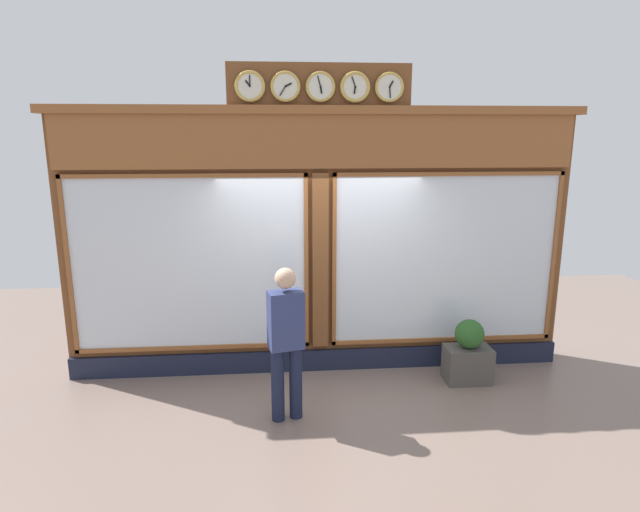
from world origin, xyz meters
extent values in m
cube|color=brown|center=(0.00, -0.15, 1.62)|extent=(6.33, 0.30, 3.25)
cube|color=#191E33|center=(0.00, 0.02, 0.14)|extent=(6.33, 0.08, 0.28)
cube|color=brown|center=(0.00, 0.04, 2.93)|extent=(6.20, 0.08, 0.63)
cube|color=brown|center=(0.00, 0.02, 3.30)|extent=(6.46, 0.20, 0.10)
cube|color=silver|center=(-1.61, 0.01, 1.46)|extent=(2.82, 0.02, 2.12)
cube|color=brown|center=(-1.61, 0.04, 2.54)|extent=(2.92, 0.04, 0.05)
cube|color=brown|center=(-1.61, 0.04, 0.37)|extent=(2.92, 0.04, 0.05)
cube|color=brown|center=(-3.04, 0.04, 1.46)|extent=(0.05, 0.04, 2.22)
cube|color=brown|center=(-0.18, 0.04, 1.46)|extent=(0.05, 0.04, 2.22)
cube|color=silver|center=(1.61, 0.01, 1.46)|extent=(2.82, 0.02, 2.12)
cube|color=brown|center=(1.61, 0.04, 2.54)|extent=(2.92, 0.04, 0.05)
cube|color=brown|center=(1.61, 0.04, 0.37)|extent=(2.92, 0.04, 0.05)
cube|color=brown|center=(3.04, 0.04, 1.46)|extent=(0.05, 0.04, 2.22)
cube|color=brown|center=(0.18, 0.04, 1.46)|extent=(0.05, 0.04, 2.22)
cube|color=brown|center=(0.00, 0.03, 1.46)|extent=(0.20, 0.10, 2.22)
cube|color=brown|center=(0.00, -0.02, 3.55)|extent=(2.17, 0.06, 0.55)
cylinder|color=silver|center=(-0.81, 0.06, 3.55)|extent=(0.29, 0.02, 0.29)
torus|color=gold|center=(-0.81, 0.06, 3.55)|extent=(0.34, 0.03, 0.34)
cube|color=black|center=(-0.83, 0.07, 3.59)|extent=(0.05, 0.01, 0.08)
cube|color=black|center=(-0.82, 0.07, 3.49)|extent=(0.02, 0.01, 0.12)
sphere|color=black|center=(-0.81, 0.08, 3.55)|extent=(0.02, 0.02, 0.02)
cylinder|color=silver|center=(-0.41, 0.06, 3.55)|extent=(0.29, 0.02, 0.29)
torus|color=gold|center=(-0.41, 0.06, 3.55)|extent=(0.35, 0.04, 0.35)
cube|color=black|center=(-0.40, 0.07, 3.51)|extent=(0.03, 0.01, 0.08)
cube|color=black|center=(-0.38, 0.07, 3.61)|extent=(0.05, 0.01, 0.12)
sphere|color=black|center=(-0.41, 0.08, 3.55)|extent=(0.02, 0.02, 0.02)
cylinder|color=silver|center=(0.00, 0.06, 3.55)|extent=(0.29, 0.02, 0.29)
torus|color=gold|center=(0.00, 0.06, 3.55)|extent=(0.35, 0.03, 0.35)
cube|color=black|center=(-0.01, 0.07, 3.51)|extent=(0.03, 0.01, 0.08)
cube|color=black|center=(0.02, 0.07, 3.61)|extent=(0.04, 0.01, 0.12)
sphere|color=black|center=(0.00, 0.08, 3.55)|extent=(0.02, 0.02, 0.02)
cylinder|color=silver|center=(0.41, 0.06, 3.55)|extent=(0.29, 0.02, 0.29)
torus|color=gold|center=(0.41, 0.06, 3.55)|extent=(0.35, 0.04, 0.35)
cube|color=black|center=(0.37, 0.07, 3.57)|extent=(0.08, 0.01, 0.05)
cube|color=black|center=(0.44, 0.07, 3.50)|extent=(0.08, 0.01, 0.11)
sphere|color=black|center=(0.41, 0.08, 3.55)|extent=(0.02, 0.02, 0.02)
cylinder|color=silver|center=(0.81, 0.06, 3.55)|extent=(0.29, 0.02, 0.29)
torus|color=gold|center=(0.81, 0.06, 3.55)|extent=(0.35, 0.04, 0.35)
cube|color=black|center=(0.83, 0.07, 3.58)|extent=(0.06, 0.01, 0.07)
cube|color=black|center=(0.81, 0.07, 3.61)|extent=(0.01, 0.01, 0.12)
sphere|color=black|center=(0.81, 0.08, 3.55)|extent=(0.02, 0.02, 0.02)
cylinder|color=#191E38|center=(0.56, 1.23, 0.41)|extent=(0.14, 0.14, 0.82)
cylinder|color=#191E38|center=(0.37, 1.18, 0.41)|extent=(0.14, 0.14, 0.82)
cube|color=navy|center=(0.46, 1.20, 1.13)|extent=(0.40, 0.30, 0.62)
sphere|color=tan|center=(0.46, 1.20, 1.58)|extent=(0.22, 0.22, 0.22)
cube|color=#4C4742|center=(-1.80, 0.50, 0.22)|extent=(0.56, 0.36, 0.45)
sphere|color=#285623|center=(-1.80, 0.50, 0.63)|extent=(0.36, 0.36, 0.36)
camera|label=1|loc=(0.56, 6.49, 3.04)|focal=30.00mm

